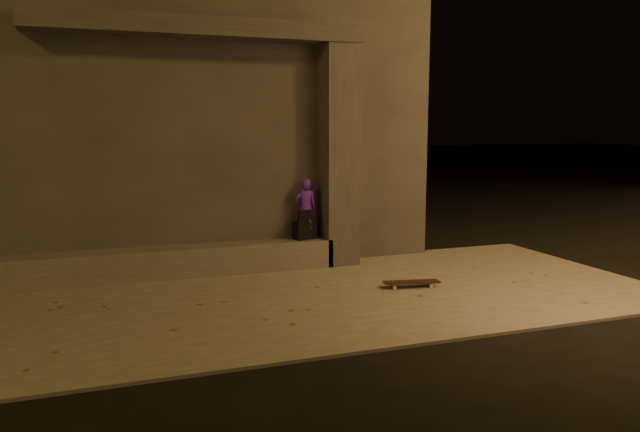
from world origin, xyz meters
name	(u,v)px	position (x,y,z in m)	size (l,w,h in m)	color
ground	(320,353)	(0.00, 0.00, 0.00)	(120.00, 120.00, 0.00)	black
sidewalk	(269,301)	(0.00, 2.00, 0.02)	(11.00, 4.40, 0.04)	#615B56
building	(153,111)	(-1.00, 6.49, 2.61)	(9.00, 5.10, 5.22)	#373432
ledge	(142,264)	(-1.50, 3.75, 0.27)	(6.00, 0.55, 0.45)	#524F4A
column	(339,156)	(1.70, 3.75, 1.84)	(0.55, 0.55, 3.60)	#373432
canopy	(201,28)	(-0.50, 3.80, 3.78)	(5.00, 0.70, 0.28)	#373432
skateboarder	(306,209)	(1.12, 3.75, 0.99)	(0.36, 0.24, 1.00)	#4D1BB0
backpack	(304,229)	(1.10, 3.75, 0.66)	(0.38, 0.29, 0.49)	black
skateboard	(411,282)	(2.09, 1.89, 0.11)	(0.84, 0.36, 0.09)	black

